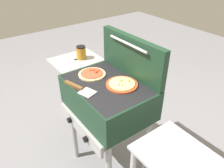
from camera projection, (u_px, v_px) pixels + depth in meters
The scene contains 7 objects.
ground_plane at pixel (109, 165), 2.05m from camera, with size 8.00×8.00×0.00m, color gray.
grill at pixel (106, 99), 1.66m from camera, with size 0.96×0.53×0.90m.
grill_lid_open at pixel (132, 56), 1.60m from camera, with size 0.63×0.09×0.30m.
pizza_pepperoni at pixel (92, 74), 1.67m from camera, with size 0.21×0.21×0.03m.
pizza_cheese at pixel (122, 84), 1.55m from camera, with size 0.22×0.22×0.04m.
sauce_jar at pixel (81, 53), 1.89m from camera, with size 0.08×0.08×0.11m.
spatula at pixel (79, 88), 1.50m from camera, with size 0.27×0.13×0.02m.
Camera 1 is at (1.09, -0.76, 1.74)m, focal length 35.34 mm.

